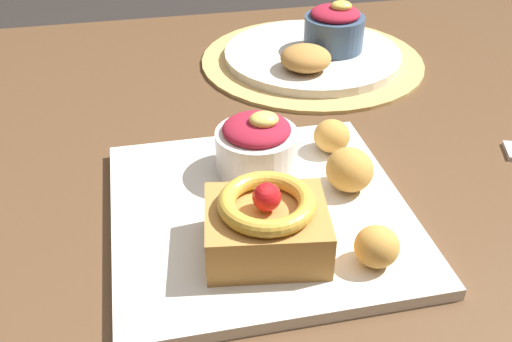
% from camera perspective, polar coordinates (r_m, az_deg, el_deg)
% --- Properties ---
extents(dining_table, '(1.42, 0.90, 0.73)m').
position_cam_1_polar(dining_table, '(0.70, -1.63, -4.67)').
color(dining_table, brown).
rests_on(dining_table, ground_plane).
extents(woven_placemat, '(0.32, 0.32, 0.00)m').
position_cam_1_polar(woven_placemat, '(0.87, 5.43, 10.62)').
color(woven_placemat, tan).
rests_on(woven_placemat, dining_table).
extents(front_plate, '(0.27, 0.27, 0.01)m').
position_cam_1_polar(front_plate, '(0.55, 0.43, -4.04)').
color(front_plate, silver).
rests_on(front_plate, dining_table).
extents(cake_slice, '(0.11, 0.10, 0.07)m').
position_cam_1_polar(cake_slice, '(0.49, 1.01, -5.12)').
color(cake_slice, '#B77F3D').
rests_on(cake_slice, front_plate).
extents(berry_ramekin, '(0.08, 0.08, 0.07)m').
position_cam_1_polar(berry_ramekin, '(0.59, 0.07, 2.45)').
color(berry_ramekin, white).
rests_on(berry_ramekin, front_plate).
extents(fritter_front, '(0.04, 0.04, 0.04)m').
position_cam_1_polar(fritter_front, '(0.49, 11.61, -7.17)').
color(fritter_front, gold).
rests_on(fritter_front, front_plate).
extents(fritter_middle, '(0.05, 0.05, 0.04)m').
position_cam_1_polar(fritter_middle, '(0.57, 9.03, 0.13)').
color(fritter_middle, gold).
rests_on(fritter_middle, front_plate).
extents(fritter_back, '(0.04, 0.04, 0.03)m').
position_cam_1_polar(fritter_back, '(0.63, 7.34, 3.38)').
color(fritter_back, gold).
rests_on(fritter_back, front_plate).
extents(back_plate, '(0.25, 0.25, 0.01)m').
position_cam_1_polar(back_plate, '(0.87, 5.46, 11.14)').
color(back_plate, silver).
rests_on(back_plate, woven_placemat).
extents(back_ramekin, '(0.08, 0.08, 0.07)m').
position_cam_1_polar(back_ramekin, '(0.86, 7.58, 13.53)').
color(back_ramekin, '#3D5675').
rests_on(back_ramekin, back_plate).
extents(back_pastry, '(0.07, 0.07, 0.03)m').
position_cam_1_polar(back_pastry, '(0.80, 4.84, 10.83)').
color(back_pastry, '#B77F3D').
rests_on(back_pastry, back_plate).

